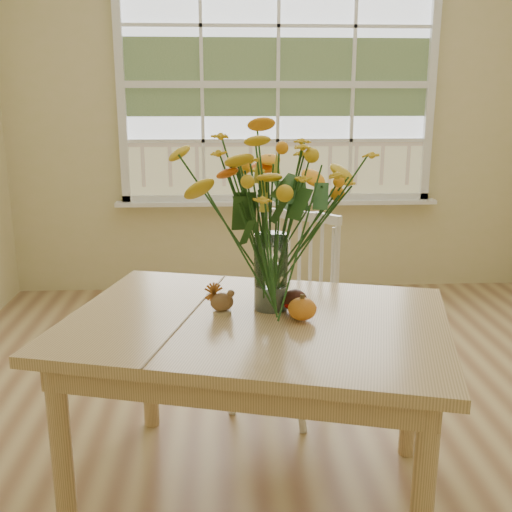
{
  "coord_description": "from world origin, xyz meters",
  "views": [
    {
      "loc": [
        -0.41,
        -2.28,
        1.46
      ],
      "look_at": [
        -0.3,
        -0.28,
        0.93
      ],
      "focal_mm": 42.0,
      "sensor_mm": 36.0,
      "label": 1
    }
  ],
  "objects": [
    {
      "name": "floor",
      "position": [
        0.0,
        0.0,
        -0.01
      ],
      "size": [
        4.0,
        4.5,
        0.01
      ],
      "primitive_type": "cube",
      "color": "#8E6644",
      "rests_on": "ground"
    },
    {
      "name": "wall_back",
      "position": [
        0.0,
        2.25,
        1.35
      ],
      "size": [
        4.0,
        0.02,
        2.7
      ],
      "primitive_type": "cube",
      "color": "#D5CA88",
      "rests_on": "floor"
    },
    {
      "name": "dining_table",
      "position": [
        -0.3,
        -0.3,
        0.62
      ],
      "size": [
        1.52,
        1.25,
        0.71
      ],
      "rotation": [
        0.0,
        0.0,
        -0.26
      ],
      "color": "tan",
      "rests_on": "floor"
    },
    {
      "name": "windsor_chair",
      "position": [
        -0.1,
        0.41,
        0.52
      ],
      "size": [
        0.58,
        0.57,
        0.92
      ],
      "rotation": [
        0.0,
        0.0,
        -0.58
      ],
      "color": "white",
      "rests_on": "floor"
    },
    {
      "name": "dark_gourd",
      "position": [
        -0.16,
        -0.25,
        0.75
      ],
      "size": [
        0.13,
        0.12,
        0.08
      ],
      "color": "#38160F",
      "rests_on": "dining_table"
    },
    {
      "name": "turkey_figurine",
      "position": [
        -0.42,
        -0.25,
        0.75
      ],
      "size": [
        0.09,
        0.07,
        0.11
      ],
      "rotation": [
        0.0,
        0.0,
        0.16
      ],
      "color": "#CCB78C",
      "rests_on": "dining_table"
    },
    {
      "name": "window",
      "position": [
        0.0,
        2.21,
        1.53
      ],
      "size": [
        2.42,
        0.12,
        1.74
      ],
      "color": "silver",
      "rests_on": "wall_back"
    },
    {
      "name": "pumpkin",
      "position": [
        -0.14,
        -0.34,
        0.75
      ],
      "size": [
        0.1,
        0.1,
        0.08
      ],
      "primitive_type": "ellipsoid",
      "color": "orange",
      "rests_on": "dining_table"
    },
    {
      "name": "flower_vase",
      "position": [
        -0.24,
        -0.2,
        1.12
      ],
      "size": [
        0.58,
        0.58,
        0.69
      ],
      "color": "white",
      "rests_on": "dining_table"
    }
  ]
}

